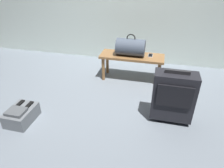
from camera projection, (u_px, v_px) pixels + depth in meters
The scene contains 6 objects.
ground_plane at pixel (108, 104), 2.78m from camera, with size 6.60×6.60×0.00m, color slate.
bench at pixel (132, 59), 3.22m from camera, with size 1.00×0.36×0.42m.
duffel_bag_slate at pixel (131, 47), 3.12m from camera, with size 0.44×0.26×0.34m.
cell_phone at pixel (150, 55), 3.17m from camera, with size 0.07×0.14×0.01m.
suitcase_upright_charcoal at pixel (173, 96), 2.33m from camera, with size 0.48×0.25×0.67m.
backpack_grey at pixel (21, 115), 2.44m from camera, with size 0.28×0.38×0.21m.
Camera 1 is at (0.58, -2.18, 1.65)m, focal length 32.45 mm.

